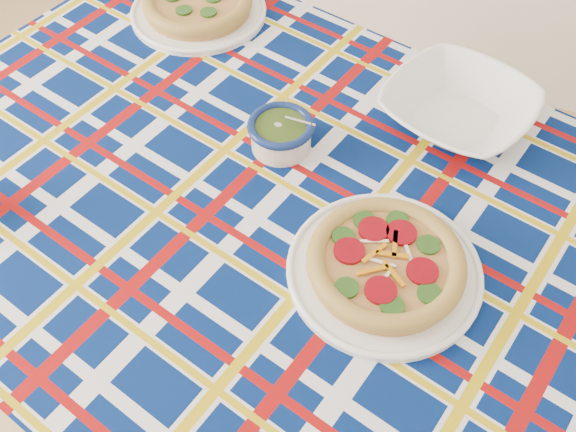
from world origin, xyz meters
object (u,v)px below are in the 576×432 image
at_px(dining_table, 305,248).
at_px(serving_bowl, 458,109).
at_px(main_focaccia_plate, 386,263).
at_px(pesto_bowl, 281,132).

height_order(dining_table, serving_bowl, serving_bowl).
distance_m(main_focaccia_plate, serving_bowl, 0.38).
height_order(dining_table, pesto_bowl, pesto_bowl).
bearing_deg(pesto_bowl, serving_bowl, 34.44).
bearing_deg(serving_bowl, pesto_bowl, -145.56).
distance_m(dining_table, serving_bowl, 0.39).
relative_size(dining_table, main_focaccia_plate, 5.67).
bearing_deg(pesto_bowl, dining_table, -52.87).
xyz_separation_m(dining_table, pesto_bowl, (-0.11, 0.14, 0.11)).
relative_size(dining_table, serving_bowl, 6.62).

